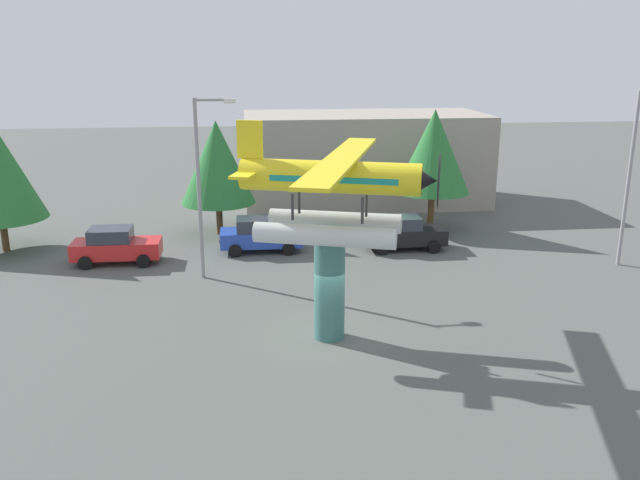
{
  "coord_description": "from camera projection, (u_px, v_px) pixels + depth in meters",
  "views": [
    {
      "loc": [
        -2.83,
        -22.12,
        10.07
      ],
      "look_at": [
        0.0,
        3.0,
        2.82
      ],
      "focal_mm": 37.36,
      "sensor_mm": 36.0,
      "label": 1
    }
  ],
  "objects": [
    {
      "name": "ground_plane",
      "position": [
        329.0,
        337.0,
        24.21
      ],
      "size": [
        140.0,
        140.0,
        0.0
      ],
      "primitive_type": "plane",
      "color": "#515651"
    },
    {
      "name": "display_pedestal",
      "position": [
        329.0,
        288.0,
        23.69
      ],
      "size": [
        1.1,
        1.1,
        3.75
      ],
      "primitive_type": "cylinder",
      "color": "#386B66",
      "rests_on": "ground"
    },
    {
      "name": "floatplane_monument",
      "position": [
        334.0,
        191.0,
        22.69
      ],
      "size": [
        7.2,
        10.24,
        4.0
      ],
      "rotation": [
        0.0,
        0.0,
        -0.31
      ],
      "color": "silver",
      "rests_on": "display_pedestal"
    },
    {
      "name": "car_near_red",
      "position": [
        115.0,
        246.0,
        32.38
      ],
      "size": [
        4.2,
        2.02,
        1.76
      ],
      "color": "red",
      "rests_on": "ground"
    },
    {
      "name": "car_mid_blue",
      "position": [
        260.0,
        235.0,
        34.28
      ],
      "size": [
        4.2,
        2.02,
        1.76
      ],
      "color": "#2847B7",
      "rests_on": "ground"
    },
    {
      "name": "car_far_black",
      "position": [
        404.0,
        233.0,
        34.62
      ],
      "size": [
        4.2,
        2.02,
        1.76
      ],
      "color": "black",
      "rests_on": "ground"
    },
    {
      "name": "streetlight_primary",
      "position": [
        203.0,
        177.0,
        29.25
      ],
      "size": [
        1.84,
        0.28,
        8.1
      ],
      "color": "gray",
      "rests_on": "ground"
    },
    {
      "name": "streetlight_secondary",
      "position": [
        634.0,
        167.0,
        31.04
      ],
      "size": [
        1.84,
        0.28,
        8.29
      ],
      "color": "gray",
      "rests_on": "ground"
    },
    {
      "name": "storefront_building",
      "position": [
        364.0,
        158.0,
        44.95
      ],
      "size": [
        15.96,
        7.45,
        5.97
      ],
      "primitive_type": "cube",
      "color": "#9E9384",
      "rests_on": "ground"
    },
    {
      "name": "tree_east",
      "position": [
        217.0,
        162.0,
        36.6
      ],
      "size": [
        4.12,
        4.12,
        6.39
      ],
      "color": "brown",
      "rests_on": "ground"
    },
    {
      "name": "tree_center_back",
      "position": [
        434.0,
        151.0,
        37.24
      ],
      "size": [
        4.19,
        4.19,
        6.91
      ],
      "color": "brown",
      "rests_on": "ground"
    }
  ]
}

